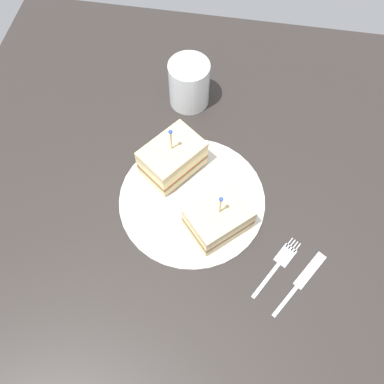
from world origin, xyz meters
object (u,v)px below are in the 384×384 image
sandwich_half_front (219,218)px  drink_glass (189,86)px  sandwich_half_back (172,158)px  knife (302,280)px  plate (192,199)px  fork (280,262)px

sandwich_half_front → drink_glass: sandwich_half_front is taller
sandwich_half_back → knife: (-23.30, 16.54, -3.51)cm
plate → drink_glass: drink_glass is taller
sandwich_half_back → knife: size_ratio=1.07×
sandwich_half_back → sandwich_half_front: bearing=133.6°
fork → sandwich_half_front: bearing=-22.6°
drink_glass → knife: bearing=125.5°
sandwich_half_front → fork: size_ratio=1.06×
plate → fork: 17.75cm
sandwich_half_front → drink_glass: 27.16cm
fork → sandwich_half_back: bearing=-35.4°
sandwich_half_back → drink_glass: bearing=-90.7°
sandwich_half_back → fork: size_ratio=1.13×
sandwich_half_back → fork: 24.57cm
knife → plate: bearing=-30.1°
sandwich_half_front → sandwich_half_back: bearing=-46.4°
plate → knife: plate is taller
plate → knife: (-19.02, 11.03, -0.24)cm
sandwich_half_back → fork: (-19.81, 14.09, -3.51)cm
sandwich_half_front → fork: sandwich_half_front is taller
sandwich_half_back → knife: bearing=144.6°
knife → drink_glass: bearing=-54.5°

